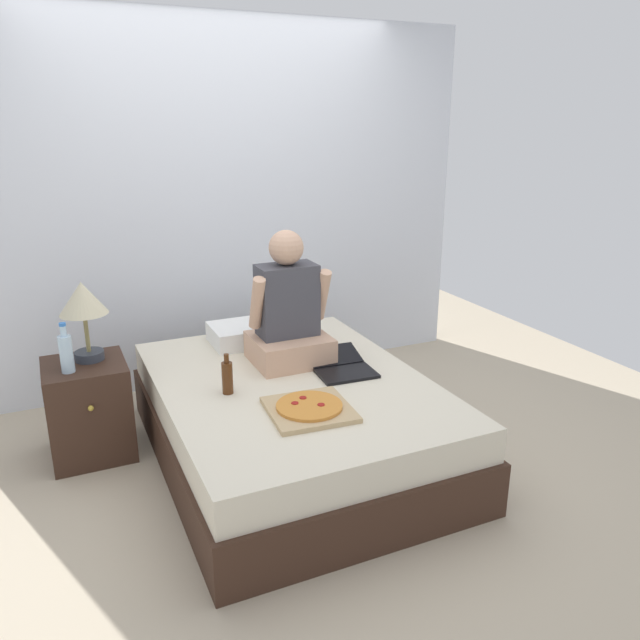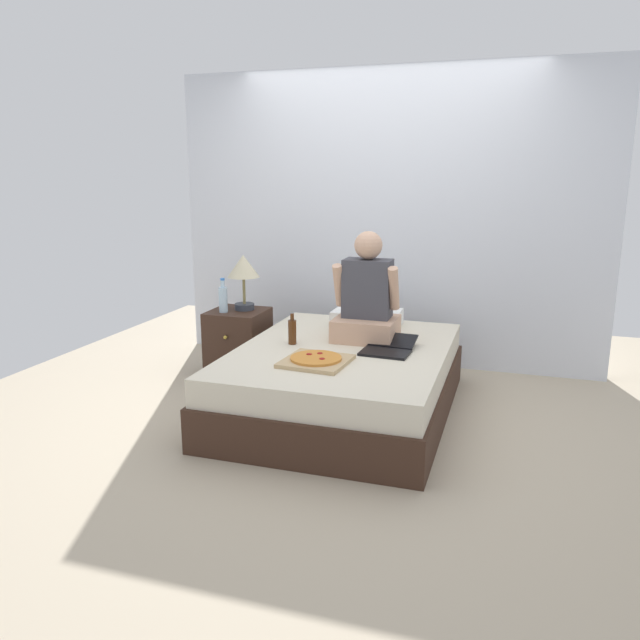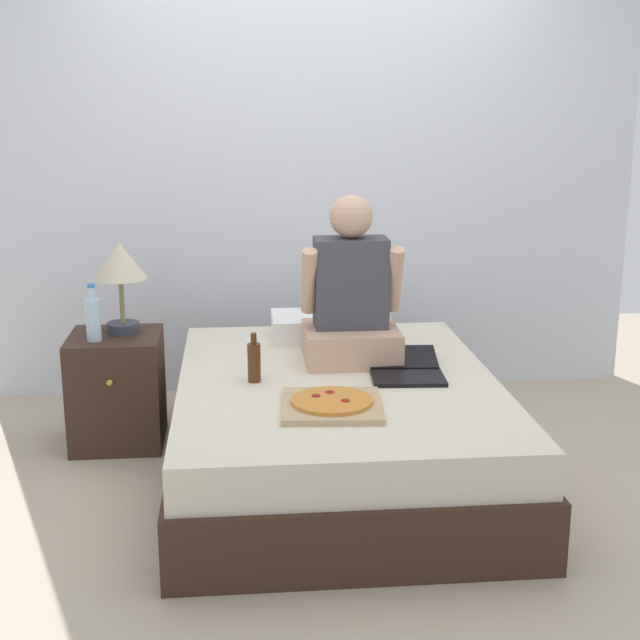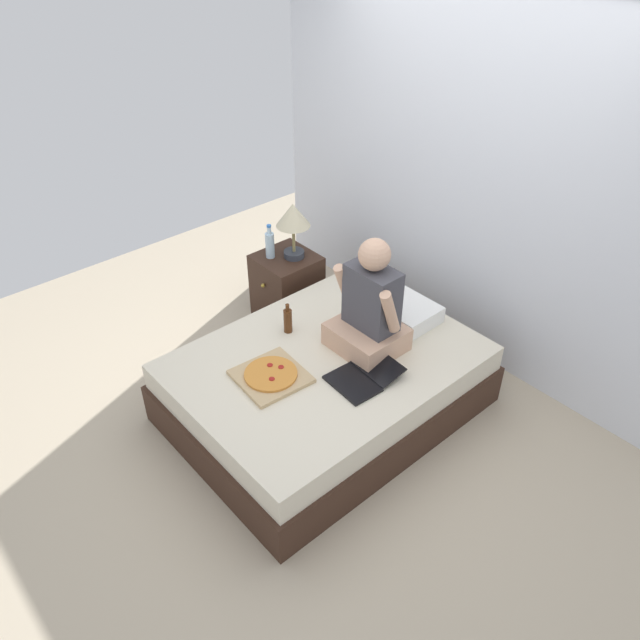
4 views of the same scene
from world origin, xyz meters
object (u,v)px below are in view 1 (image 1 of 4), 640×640
Objects in this scene: person_seated at (288,314)px; water_bottle at (66,352)px; nightstand_left at (89,409)px; lamp_on_left_nightstand at (83,304)px; laptop at (342,367)px; bed at (293,419)px; pizza_box at (309,408)px; beer_bottle_on_bed at (227,377)px.

water_bottle is at bearing 173.77° from person_seated.
nightstand_left is 1.23× the size of lamp_on_left_nightstand.
laptop is (0.22, -0.27, -0.27)m from person_seated.
person_seated reaches higher than bed.
nightstand_left reaches higher than pizza_box.
lamp_on_left_nightstand is 0.91m from beer_bottle_on_bed.
nightstand_left is at bearing 154.13° from bed.
person_seated is 1.81× the size of pizza_box.
bed is 1.31m from lamp_on_left_nightstand.
water_bottle is 0.35× the size of person_seated.
water_bottle is (-0.12, -0.14, -0.22)m from lamp_on_left_nightstand.
lamp_on_left_nightstand is 1.05× the size of pizza_box.
bed is 3.49× the size of nightstand_left.
pizza_box is at bearing -37.59° from water_bottle.
beer_bottle_on_bed reaches higher than laptop.
laptop is 1.97× the size of beer_bottle_on_bed.
lamp_on_left_nightstand reaches higher than bed.
bed is at bearing -29.01° from lamp_on_left_nightstand.
person_seated is 1.80× the size of laptop.
person_seated is 0.44m from laptop.
person_seated is (0.09, 0.28, 0.52)m from bed.
pizza_box is 1.95× the size of beer_bottle_on_bed.
beer_bottle_on_bed is (-0.46, -0.30, -0.20)m from person_seated.
laptop is 0.55m from pizza_box.
lamp_on_left_nightstand reaches higher than laptop.
nightstand_left is 1.29× the size of pizza_box.
beer_bottle_on_bed is (0.67, -0.52, 0.28)m from nightstand_left.
laptop is 0.69m from beer_bottle_on_bed.
pizza_box reaches higher than bed.
bed is 4.30× the size of lamp_on_left_nightstand.
lamp_on_left_nightstand is at bearing 137.85° from beer_bottle_on_bed.
person_seated reaches higher than nightstand_left.
water_bottle is (-0.08, -0.09, 0.39)m from nightstand_left.
laptop is at bearing 46.66° from pizza_box.
beer_bottle_on_bed reaches higher than pizza_box.
lamp_on_left_nightstand reaches higher than nightstand_left.
pizza_box is at bearing -45.56° from lamp_on_left_nightstand.
nightstand_left is 2.01× the size of water_bottle.
nightstand_left is at bearing 137.20° from pizza_box.
nightstand_left is at bearing 168.90° from person_seated.
bed is 0.40m from laptop.
nightstand_left is at bearing -128.63° from lamp_on_left_nightstand.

